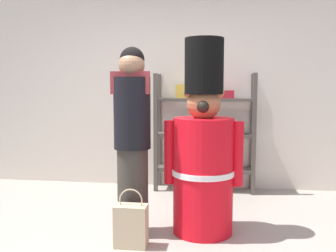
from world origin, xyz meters
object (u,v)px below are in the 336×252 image
person_shopper (132,137)px  shopping_bag (131,225)px  teddy_bear_guard (203,155)px  merchandise_shelf (204,131)px

person_shopper → shopping_bag: 0.78m
teddy_bear_guard → merchandise_shelf: bearing=92.3°
teddy_bear_guard → person_shopper: teddy_bear_guard is taller
teddy_bear_guard → shopping_bag: teddy_bear_guard is taller
teddy_bear_guard → person_shopper: (-0.64, -0.12, 0.18)m
teddy_bear_guard → person_shopper: 0.67m
teddy_bear_guard → shopping_bag: size_ratio=3.56×
teddy_bear_guard → person_shopper: size_ratio=1.05×
merchandise_shelf → shopping_bag: 2.05m
merchandise_shelf → teddy_bear_guard: (0.06, -1.48, -0.05)m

